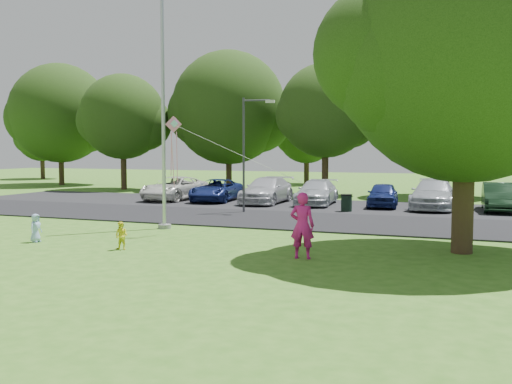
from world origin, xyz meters
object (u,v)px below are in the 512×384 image
(flagpole, at_px, (163,120))
(woman, at_px, (302,225))
(child_yellow, at_px, (121,236))
(kite, at_px, (176,138))
(big_tree, at_px, (463,58))
(child_blue, at_px, (36,228))
(street_lamp, at_px, (248,144))
(trash_can, at_px, (346,203))

(flagpole, bearing_deg, woman, -30.73)
(child_yellow, distance_m, kite, 4.43)
(big_tree, bearing_deg, child_blue, -167.70)
(big_tree, distance_m, child_yellow, 11.38)
(flagpole, xyz_separation_m, woman, (6.70, -3.98, -3.23))
(child_yellow, bearing_deg, street_lamp, 88.85)
(flagpole, relative_size, woman, 5.33)
(trash_can, distance_m, child_yellow, 13.32)
(big_tree, height_order, woman, big_tree)
(woman, bearing_deg, child_blue, -3.86)
(child_blue, xyz_separation_m, kite, (3.63, 2.99, 3.00))
(woman, distance_m, child_blue, 9.04)
(flagpole, distance_m, street_lamp, 6.22)
(big_tree, relative_size, child_yellow, 11.14)
(flagpole, relative_size, child_blue, 10.59)
(flagpole, relative_size, street_lamp, 1.82)
(big_tree, distance_m, child_blue, 14.38)
(trash_can, height_order, woman, woman)
(child_blue, height_order, kite, kite)
(flagpole, height_order, big_tree, flagpole)
(child_yellow, bearing_deg, child_blue, 174.69)
(street_lamp, relative_size, child_yellow, 6.38)
(flagpole, bearing_deg, street_lamp, 79.84)
(flagpole, relative_size, child_yellow, 11.59)
(woman, relative_size, child_yellow, 2.17)
(woman, bearing_deg, big_tree, -155.30)
(street_lamp, xyz_separation_m, big_tree, (9.68, -7.59, 2.38))
(child_yellow, distance_m, child_blue, 3.49)
(big_tree, bearing_deg, flagpole, 171.92)
(woman, bearing_deg, street_lamp, -67.21)
(woman, bearing_deg, flagpole, -37.13)
(kite, bearing_deg, child_yellow, -111.76)
(child_yellow, bearing_deg, trash_can, 69.69)
(street_lamp, height_order, woman, street_lamp)
(trash_can, xyz_separation_m, big_tree, (5.32, -9.53, 5.24))
(street_lamp, xyz_separation_m, child_blue, (-3.41, -10.44, -2.84))
(trash_can, xyz_separation_m, kite, (-4.14, -9.39, 3.03))
(trash_can, bearing_deg, big_tree, -60.83)
(flagpole, relative_size, big_tree, 1.04)
(big_tree, height_order, kite, big_tree)
(trash_can, bearing_deg, child_blue, -122.12)
(big_tree, xyz_separation_m, child_yellow, (-9.60, -3.08, -5.26))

